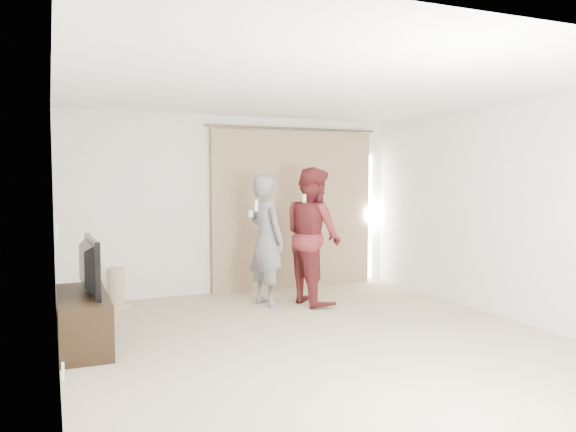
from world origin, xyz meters
The scene contains 10 objects.
floor centered at (0.00, 0.00, 0.00)m, with size 5.50×5.50×0.00m, color #C1B290.
wall_back centered at (0.00, 2.75, 1.30)m, with size 5.00×0.04×2.60m, color silver.
wall_left centered at (-2.50, 0.00, 1.30)m, with size 0.04×5.50×2.60m.
ceiling centered at (0.00, 0.00, 2.60)m, with size 5.00×5.50×0.01m, color white.
curtain centered at (0.91, 2.68, 1.20)m, with size 2.80×0.11×2.46m.
tv_console centered at (-2.27, 0.75, 0.27)m, with size 0.48×1.38×0.53m, color black.
tv centered at (-2.27, 0.75, 0.81)m, with size 0.99×0.13×0.57m, color black.
scratching_post centered at (-1.78, 2.32, 0.21)m, with size 0.39×0.39×0.52m.
person_man centered at (0.09, 1.73, 0.87)m, with size 0.57×0.72×1.74m.
person_woman centered at (0.71, 1.59, 0.92)m, with size 0.78×0.96×1.84m.
Camera 1 is at (-2.54, -5.18, 1.71)m, focal length 35.00 mm.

